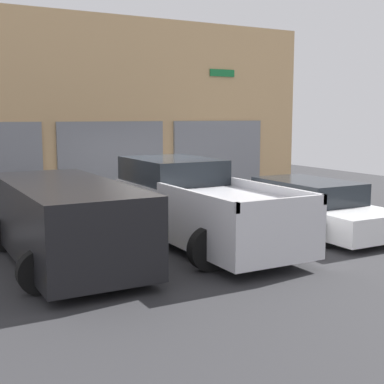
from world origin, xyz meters
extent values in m
plane|color=#2D2D30|center=(0.00, 0.00, 0.00)|extent=(28.00, 28.00, 0.00)
cube|color=tan|center=(0.00, 3.30, 2.81)|extent=(12.87, 0.60, 5.62)
cube|color=slate|center=(-0.20, 2.96, 1.30)|extent=(3.22, 0.08, 2.61)
cube|color=slate|center=(3.42, 2.96, 1.30)|extent=(3.22, 0.08, 2.61)
cube|color=#197238|center=(3.54, 2.97, 4.11)|extent=(0.90, 0.03, 0.22)
cube|color=silver|center=(0.00, -2.01, 0.72)|extent=(1.92, 5.45, 0.99)
cube|color=#1E2328|center=(0.00, -0.51, 1.50)|extent=(1.76, 2.45, 0.56)
cube|color=silver|center=(-0.92, -3.24, 1.31)|extent=(0.08, 3.00, 0.18)
cube|color=silver|center=(0.92, -3.24, 1.31)|extent=(0.08, 3.00, 0.18)
cube|color=silver|center=(0.00, -4.70, 1.31)|extent=(1.92, 0.08, 0.18)
cylinder|color=black|center=(-0.85, -0.32, 0.40)|extent=(0.80, 0.22, 0.80)
cylinder|color=black|center=(0.85, -0.32, 0.40)|extent=(0.80, 0.22, 0.80)
cylinder|color=black|center=(-0.85, -3.70, 0.40)|extent=(0.80, 0.22, 0.80)
cylinder|color=black|center=(0.85, -3.70, 0.40)|extent=(0.80, 0.22, 0.80)
cube|color=white|center=(2.97, -2.01, 0.44)|extent=(1.79, 4.54, 0.58)
cube|color=#1E2328|center=(2.97, -1.90, 0.98)|extent=(1.57, 2.50, 0.51)
cylinder|color=black|center=(2.19, -0.60, 0.33)|extent=(0.66, 0.22, 0.66)
cylinder|color=black|center=(3.76, -0.60, 0.33)|extent=(0.66, 0.22, 0.66)
cylinder|color=black|center=(2.19, -3.42, 0.33)|extent=(0.66, 0.22, 0.66)
cylinder|color=black|center=(3.76, -3.42, 0.33)|extent=(0.66, 0.22, 0.66)
cube|color=black|center=(-2.97, -2.01, 0.86)|extent=(1.90, 4.90, 1.37)
cube|color=#1E2328|center=(-2.97, 0.39, 1.30)|extent=(1.71, 0.06, 0.28)
cylinder|color=black|center=(-3.81, -0.49, 0.36)|extent=(0.71, 0.22, 0.71)
cylinder|color=black|center=(-2.14, -0.49, 0.36)|extent=(0.71, 0.22, 0.71)
cylinder|color=black|center=(-3.81, -3.53, 0.36)|extent=(0.71, 0.22, 0.71)
cylinder|color=black|center=(-2.14, -3.53, 0.36)|extent=(0.71, 0.22, 0.71)
cube|color=gold|center=(-1.49, -2.01, 0.00)|extent=(0.12, 2.20, 0.01)
cube|color=gold|center=(1.49, -2.01, 0.00)|extent=(0.12, 2.20, 0.01)
cube|color=gold|center=(4.46, -2.01, 0.00)|extent=(0.12, 2.20, 0.01)
camera|label=1|loc=(-5.59, -11.76, 2.77)|focal=50.00mm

